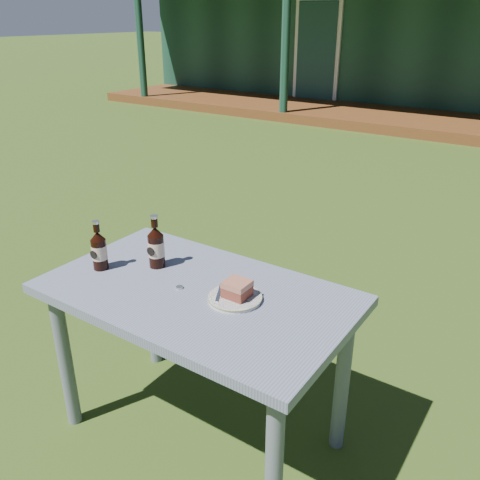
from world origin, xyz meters
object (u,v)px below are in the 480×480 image
Objects in this scene: cafe_table at (197,312)px; cake_slice at (237,289)px; cola_bottle_near at (156,246)px; cola_bottle_far at (99,250)px; plate at (235,298)px.

cafe_table is 13.04× the size of cake_slice.
cola_bottle_near reaches higher than cola_bottle_far.
cola_bottle_far is (-0.18, -0.15, -0.01)m from cola_bottle_near.
cola_bottle_near is at bearing 165.80° from cafe_table.
cafe_table is at bearing 10.39° from cola_bottle_far.
cafe_table is at bearing -170.15° from cake_slice.
cola_bottle_near reaches higher than cake_slice.
cola_bottle_near reaches higher than plate.
plate is 2.22× the size of cake_slice.
plate is (0.17, 0.02, 0.11)m from cafe_table.
cafe_table is 5.64× the size of cola_bottle_far.
cola_bottle_far is at bearing -170.32° from plate.
cake_slice is at bearing 54.26° from plate.
plate reaches higher than cafe_table.
cake_slice is at bearing 10.24° from cola_bottle_far.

